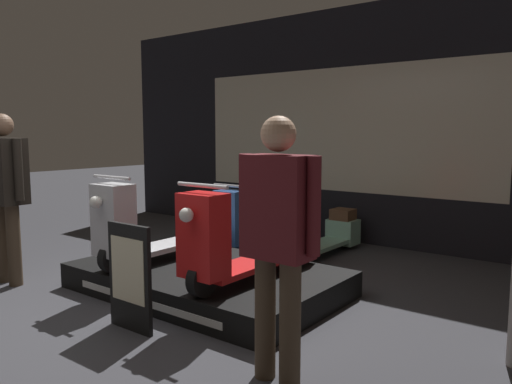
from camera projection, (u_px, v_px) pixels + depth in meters
ground_plane at (118, 315)px, 4.17m from camera, size 30.00×30.00×0.00m
shop_wall_back at (337, 126)px, 6.96m from camera, size 8.16×0.09×3.20m
display_platform at (207, 279)px, 4.76m from camera, size 2.49×1.54×0.24m
scooter_display_left at (161, 227)px, 4.99m from camera, size 0.51×1.66×0.89m
scooter_display_right at (248, 242)px, 4.32m from camera, size 0.51×1.66×0.89m
scooter_backrow_0 at (258, 223)px, 6.55m from camera, size 0.51×1.66×0.89m
scooter_backrow_1 at (316, 231)px, 6.02m from camera, size 0.51×1.66×0.89m
person_left_browsing at (5, 183)px, 4.92m from camera, size 0.63×0.27×1.70m
person_right_browsing at (278, 230)px, 2.95m from camera, size 0.57×0.23×1.61m
price_sign_board at (130, 277)px, 3.80m from camera, size 0.46×0.04×0.83m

